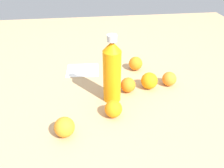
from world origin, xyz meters
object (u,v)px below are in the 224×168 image
orange_1 (136,63)px  orange_2 (64,127)px  orange_0 (113,109)px  orange_3 (169,79)px  orange_4 (149,81)px  orange_5 (128,85)px  water_bottle (112,72)px  folded_napkin (83,70)px

orange_1 → orange_2: size_ratio=0.98×
orange_0 → orange_2: size_ratio=0.95×
orange_0 → orange_2: 0.21m
orange_0 → orange_2: orange_2 is taller
orange_1 → orange_3: size_ratio=1.07×
orange_4 → orange_5: 0.11m
orange_0 → orange_3: (-0.30, -0.19, -0.00)m
orange_2 → orange_5: orange_2 is taller
orange_2 → orange_4: size_ratio=0.95×
water_bottle → folded_napkin: (0.13, -0.27, -0.14)m
orange_1 → orange_5: 0.21m
folded_napkin → orange_4: bearing=146.8°
orange_0 → orange_1: orange_1 is taller
water_bottle → orange_0: 0.16m
water_bottle → folded_napkin: size_ratio=1.77×
orange_4 → orange_2: bearing=34.3°
orange_4 → water_bottle: bearing=19.7°
orange_4 → folded_napkin: (0.31, -0.21, -0.04)m
water_bottle → orange_2: 0.30m
orange_2 → folded_napkin: (-0.07, -0.47, -0.03)m
orange_2 → orange_5: bearing=-138.7°
orange_0 → folded_napkin: 0.41m
orange_0 → orange_4: bearing=-137.3°
orange_2 → orange_0: bearing=-156.5°
orange_2 → orange_3: orange_2 is taller
water_bottle → orange_1: water_bottle is taller
folded_napkin → orange_5: bearing=133.2°
water_bottle → orange_5: size_ratio=4.32×
orange_2 → folded_napkin: orange_2 is taller
water_bottle → orange_3: water_bottle is taller
orange_1 → folded_napkin: orange_1 is taller
orange_2 → folded_napkin: bearing=-98.5°
orange_3 → folded_napkin: orange_3 is taller
orange_4 → orange_5: orange_4 is taller
orange_2 → water_bottle: bearing=-135.4°
orange_1 → orange_5: (0.08, 0.20, -0.00)m
orange_1 → folded_napkin: size_ratio=0.43×
water_bottle → orange_4: water_bottle is taller
orange_0 → orange_3: bearing=-147.2°
orange_3 → orange_5: (0.21, 0.03, 0.00)m
folded_napkin → orange_0: bearing=107.1°
water_bottle → orange_5: 0.14m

